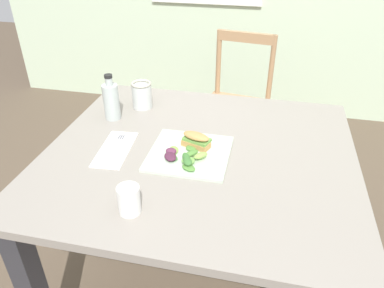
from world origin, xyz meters
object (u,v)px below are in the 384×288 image
at_px(dining_table, 199,178).
at_px(mason_jar_iced_tea, 142,96).
at_px(fork_on_napkin, 117,146).
at_px(bottle_cold_brew, 112,103).
at_px(sandwich_half_front, 196,140).
at_px(plate_lunch, 190,153).
at_px(cup_extra_side, 129,200).
at_px(chair_wooden_far, 237,105).

distance_m(dining_table, mason_jar_iced_tea, 0.47).
distance_m(dining_table, fork_on_napkin, 0.33).
bearing_deg(fork_on_napkin, bottle_cold_brew, 115.82).
distance_m(dining_table, sandwich_half_front, 0.16).
bearing_deg(bottle_cold_brew, dining_table, -22.93).
bearing_deg(plate_lunch, cup_extra_side, -107.21).
height_order(sandwich_half_front, mason_jar_iced_tea, mason_jar_iced_tea).
relative_size(fork_on_napkin, mason_jar_iced_tea, 1.59).
relative_size(bottle_cold_brew, mason_jar_iced_tea, 1.65).
height_order(plate_lunch, fork_on_napkin, plate_lunch).
relative_size(dining_table, sandwich_half_front, 9.85).
relative_size(dining_table, mason_jar_iced_tea, 9.49).
distance_m(chair_wooden_far, mason_jar_iced_tea, 0.86).
relative_size(chair_wooden_far, sandwich_half_front, 7.72).
relative_size(chair_wooden_far, cup_extra_side, 10.03).
xyz_separation_m(plate_lunch, cup_extra_side, (-0.10, -0.33, 0.04)).
xyz_separation_m(mason_jar_iced_tea, cup_extra_side, (0.19, -0.66, -0.01)).
xyz_separation_m(sandwich_half_front, fork_on_napkin, (-0.29, -0.05, -0.03)).
distance_m(chair_wooden_far, fork_on_napkin, 1.14).
bearing_deg(dining_table, bottle_cold_brew, 157.07).
bearing_deg(cup_extra_side, fork_on_napkin, 118.58).
relative_size(plate_lunch, cup_extra_side, 3.25).
bearing_deg(fork_on_napkin, sandwich_half_front, 10.43).
xyz_separation_m(plate_lunch, sandwich_half_front, (0.01, 0.04, 0.03)).
distance_m(dining_table, plate_lunch, 0.13).
relative_size(fork_on_napkin, cup_extra_side, 2.14).
bearing_deg(plate_lunch, bottle_cold_brew, 151.89).
height_order(dining_table, sandwich_half_front, sandwich_half_front).
bearing_deg(sandwich_half_front, bottle_cold_brew, 158.04).
distance_m(plate_lunch, bottle_cold_brew, 0.43).
relative_size(plate_lunch, bottle_cold_brew, 1.46).
bearing_deg(mason_jar_iced_tea, fork_on_napkin, -87.39).
relative_size(mason_jar_iced_tea, cup_extra_side, 1.35).
height_order(sandwich_half_front, fork_on_napkin, sandwich_half_front).
xyz_separation_m(dining_table, cup_extra_side, (-0.13, -0.36, 0.17)).
xyz_separation_m(chair_wooden_far, plate_lunch, (-0.06, -1.04, 0.30)).
height_order(fork_on_napkin, bottle_cold_brew, bottle_cold_brew).
bearing_deg(chair_wooden_far, mason_jar_iced_tea, -116.52).
height_order(dining_table, mason_jar_iced_tea, mason_jar_iced_tea).
xyz_separation_m(dining_table, plate_lunch, (-0.03, -0.03, 0.13)).
bearing_deg(dining_table, mason_jar_iced_tea, 136.84).
bearing_deg(fork_on_napkin, plate_lunch, 2.06).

